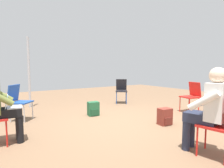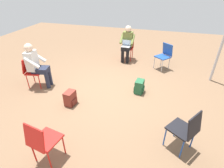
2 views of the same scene
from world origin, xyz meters
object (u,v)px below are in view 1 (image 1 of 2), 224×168
object	(u,v)px
chair_southeast	(121,89)
person_in_white	(209,106)
chair_south	(192,95)
chair_west	(222,123)
backpack_near_laptop_user	(93,109)
backpack_by_empty_chair	(165,117)
person_with_laptop	(0,102)
chair_northeast	(18,100)

from	to	relation	value
chair_southeast	person_in_white	xyz separation A→B (m)	(-3.74, 1.19, 0.20)
chair_south	person_in_white	distance (m)	2.59
person_in_white	chair_south	bearing A→B (deg)	26.43
chair_south	chair_west	bearing A→B (deg)	141.15
chair_south	backpack_near_laptop_user	bearing A→B (deg)	75.02
chair_west	backpack_near_laptop_user	bearing A→B (deg)	87.86
backpack_by_empty_chair	backpack_near_laptop_user	bearing A→B (deg)	32.73
chair_south	person_with_laptop	bearing A→B (deg)	95.33
person_with_laptop	chair_northeast	bearing A→B (deg)	165.99
chair_south	backpack_near_laptop_user	distance (m)	2.76
person_in_white	backpack_near_laptop_user	bearing A→B (deg)	87.73
person_with_laptop	backpack_by_empty_chair	distance (m)	3.15
chair_south	backpack_near_laptop_user	world-z (taller)	chair_south
chair_south	backpack_near_laptop_user	xyz separation A→B (m)	(1.17, 2.48, -0.34)
chair_south	person_with_laptop	xyz separation A→B (m)	(0.40, 4.52, 0.20)
chair_west	chair_southeast	size ratio (longest dim) A/B	1.00
chair_southeast	backpack_near_laptop_user	xyz separation A→B (m)	(-0.99, 1.62, -0.34)
chair_southeast	person_with_laptop	world-z (taller)	person_with_laptop
chair_northeast	backpack_by_empty_chair	bearing A→B (deg)	91.44
person_with_laptop	person_in_white	xyz separation A→B (m)	(-1.97, -2.47, 0.00)
chair_west	backpack_by_empty_chair	world-z (taller)	chair_west
chair_northeast	backpack_near_laptop_user	bearing A→B (deg)	111.20
chair_west	person_in_white	bearing A→B (deg)	90.00
person_with_laptop	person_in_white	world-z (taller)	same
chair_west	backpack_by_empty_chair	size ratio (longest dim) A/B	2.36
chair_southeast	chair_south	size ratio (longest dim) A/B	1.00
person_in_white	chair_west	bearing A→B (deg)	-90.00
chair_west	chair_south	xyz separation A→B (m)	(1.74, -2.02, 0.00)
chair_northeast	chair_west	bearing A→B (deg)	71.12
chair_southeast	person_with_laptop	xyz separation A→B (m)	(-1.77, 3.66, 0.20)
chair_west	chair_southeast	distance (m)	4.07
person_with_laptop	backpack_near_laptop_user	size ratio (longest dim) A/B	3.44
person_in_white	backpack_by_empty_chair	bearing A→B (deg)	54.85
person_with_laptop	backpack_near_laptop_user	bearing A→B (deg)	112.01
backpack_near_laptop_user	chair_west	bearing A→B (deg)	-170.97
chair_west	person_with_laptop	bearing A→B (deg)	128.33
backpack_near_laptop_user	chair_southeast	bearing A→B (deg)	-58.53
chair_southeast	backpack_near_laptop_user	world-z (taller)	chair_southeast
chair_northeast	person_with_laptop	xyz separation A→B (m)	(-1.33, 0.36, 0.20)
chair_northeast	person_in_white	distance (m)	3.93
chair_northeast	chair_south	distance (m)	4.50
person_in_white	backpack_by_empty_chair	distance (m)	1.45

